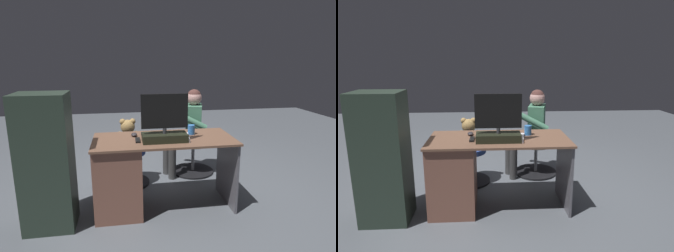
{
  "view_description": "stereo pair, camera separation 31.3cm",
  "coord_description": "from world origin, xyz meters",
  "views": [
    {
      "loc": [
        0.41,
        3.06,
        1.53
      ],
      "look_at": [
        -0.09,
        0.06,
        0.8
      ],
      "focal_mm": 30.48,
      "sensor_mm": 36.0,
      "label": 1
    },
    {
      "loc": [
        0.1,
        3.1,
        1.53
      ],
      "look_at": [
        -0.09,
        0.06,
        0.8
      ],
      "focal_mm": 30.48,
      "sensor_mm": 36.0,
      "label": 2
    }
  ],
  "objects": [
    {
      "name": "ground_plane",
      "position": [
        0.0,
        0.0,
        0.0
      ],
      "size": [
        10.0,
        10.0,
        0.0
      ],
      "primitive_type": "plane",
      "color": "#575C63"
    },
    {
      "name": "desk",
      "position": [
        0.38,
        0.34,
        0.39
      ],
      "size": [
        1.41,
        0.65,
        0.74
      ],
      "color": "brown",
      "rests_on": "ground_plane"
    },
    {
      "name": "monitor",
      "position": [
        0.01,
        0.45,
        0.88
      ],
      "size": [
        0.45,
        0.2,
        0.46
      ],
      "color": "black",
      "rests_on": "desk"
    },
    {
      "name": "keyboard",
      "position": [
        0.01,
        0.21,
        0.75
      ],
      "size": [
        0.42,
        0.14,
        0.02
      ],
      "primitive_type": "cube",
      "color": "black",
      "rests_on": "desk"
    },
    {
      "name": "computer_mouse",
      "position": [
        0.29,
        0.22,
        0.76
      ],
      "size": [
        0.06,
        0.1,
        0.04
      ],
      "primitive_type": "ellipsoid",
      "color": "#2F2A2E",
      "rests_on": "desk"
    },
    {
      "name": "cup",
      "position": [
        -0.31,
        0.24,
        0.79
      ],
      "size": [
        0.07,
        0.07,
        0.1
      ],
      "primitive_type": "cylinder",
      "color": "#3372BF",
      "rests_on": "desk"
    },
    {
      "name": "tv_remote",
      "position": [
        0.27,
        0.4,
        0.75
      ],
      "size": [
        0.05,
        0.15,
        0.02
      ],
      "primitive_type": "cube",
      "rotation": [
        0.0,
        0.0,
        -0.02
      ],
      "color": "black",
      "rests_on": "desk"
    },
    {
      "name": "notebook_binder",
      "position": [
        -0.14,
        0.38,
        0.76
      ],
      "size": [
        0.27,
        0.33,
        0.02
      ],
      "primitive_type": "cube",
      "rotation": [
        0.0,
        0.0,
        -0.16
      ],
      "color": "silver",
      "rests_on": "desk"
    },
    {
      "name": "office_chair_teddy",
      "position": [
        0.34,
        -0.27,
        0.26
      ],
      "size": [
        0.5,
        0.5,
        0.45
      ],
      "color": "black",
      "rests_on": "ground_plane"
    },
    {
      "name": "teddy_bear",
      "position": [
        0.34,
        -0.29,
        0.62
      ],
      "size": [
        0.26,
        0.26,
        0.38
      ],
      "color": "#9E7C47",
      "rests_on": "office_chair_teddy"
    },
    {
      "name": "visitor_chair",
      "position": [
        -0.53,
        -0.51,
        0.25
      ],
      "size": [
        0.56,
        0.56,
        0.45
      ],
      "color": "black",
      "rests_on": "ground_plane"
    },
    {
      "name": "person",
      "position": [
        -0.45,
        -0.49,
        0.67
      ],
      "size": [
        0.55,
        0.55,
        1.13
      ],
      "color": "#43765B",
      "rests_on": "ground_plane"
    },
    {
      "name": "equipment_rack",
      "position": [
        1.08,
        0.54,
        0.62
      ],
      "size": [
        0.44,
        0.36,
        1.24
      ],
      "primitive_type": "cube",
      "color": "#27342A",
      "rests_on": "ground_plane"
    }
  ]
}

